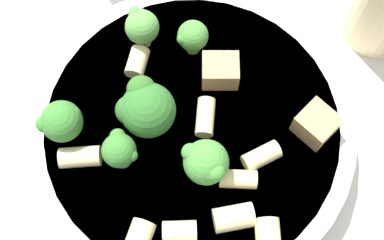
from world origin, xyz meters
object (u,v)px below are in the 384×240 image
at_px(rigatoni_3, 238,179).
at_px(rigatoni_7, 205,117).
at_px(broccoli_floret_0, 193,37).
at_px(rigatoni_0, 139,238).
at_px(broccoli_floret_2, 62,122).
at_px(chicken_chunk_0, 316,124).
at_px(broccoli_floret_4, 120,150).
at_px(pasta_bowl, 192,131).
at_px(rigatoni_1, 268,234).
at_px(broccoli_floret_1, 206,163).
at_px(rigatoni_4, 137,62).
at_px(rigatoni_2, 180,232).
at_px(rigatoni_6, 80,157).
at_px(rigatoni_8, 234,218).
at_px(broccoli_floret_3, 145,108).
at_px(chicken_chunk_1, 220,71).
at_px(broccoli_floret_5, 142,26).
at_px(rigatoni_5, 261,156).

xyz_separation_m(rigatoni_3, rigatoni_7, (-0.05, 0.02, 0.00)).
height_order(broccoli_floret_0, rigatoni_0, broccoli_floret_0).
xyz_separation_m(broccoli_floret_2, chicken_chunk_0, (0.14, 0.11, -0.01)).
bearing_deg(broccoli_floret_4, pasta_bowl, 66.31).
xyz_separation_m(rigatoni_1, rigatoni_7, (-0.08, 0.04, -0.00)).
relative_size(pasta_bowl, broccoli_floret_1, 6.01).
distance_m(broccoli_floret_2, rigatoni_4, 0.08).
xyz_separation_m(rigatoni_0, rigatoni_2, (0.02, 0.02, -0.00)).
height_order(rigatoni_3, rigatoni_6, rigatoni_6).
xyz_separation_m(broccoli_floret_1, broccoli_floret_4, (-0.05, -0.03, -0.00)).
xyz_separation_m(pasta_bowl, rigatoni_8, (0.07, -0.04, 0.02)).
relative_size(broccoli_floret_4, rigatoni_7, 1.27).
distance_m(broccoli_floret_3, chicken_chunk_1, 0.07).
relative_size(rigatoni_1, rigatoni_3, 0.79).
height_order(broccoli_floret_5, rigatoni_6, broccoli_floret_5).
relative_size(broccoli_floret_1, rigatoni_1, 1.99).
xyz_separation_m(broccoli_floret_3, rigatoni_5, (0.08, 0.03, -0.02)).
bearing_deg(rigatoni_3, rigatoni_7, 153.54).
relative_size(broccoli_floret_3, rigatoni_8, 1.71).
bearing_deg(rigatoni_2, broccoli_floret_2, 175.99).
height_order(broccoli_floret_0, chicken_chunk_1, broccoli_floret_0).
xyz_separation_m(broccoli_floret_1, rigatoni_8, (0.04, -0.02, -0.02)).
height_order(pasta_bowl, rigatoni_0, rigatoni_0).
height_order(broccoli_floret_1, rigatoni_5, broccoli_floret_1).
bearing_deg(rigatoni_3, broccoli_floret_1, -157.79).
height_order(rigatoni_6, rigatoni_8, rigatoni_8).
xyz_separation_m(broccoli_floret_3, rigatoni_1, (0.12, -0.02, -0.02)).
bearing_deg(chicken_chunk_0, chicken_chunk_1, -174.53).
distance_m(broccoli_floret_0, rigatoni_7, 0.06).
bearing_deg(broccoli_floret_1, broccoli_floret_2, -158.87).
relative_size(broccoli_floret_5, chicken_chunk_0, 1.36).
bearing_deg(rigatoni_4, rigatoni_8, -21.81).
bearing_deg(rigatoni_4, broccoli_floret_3, -41.15).
relative_size(broccoli_floret_0, chicken_chunk_0, 1.21).
bearing_deg(rigatoni_0, broccoli_floret_3, 125.75).
height_order(rigatoni_1, rigatoni_3, rigatoni_1).
xyz_separation_m(broccoli_floret_4, chicken_chunk_0, (0.10, 0.10, -0.01)).
bearing_deg(rigatoni_8, rigatoni_2, -127.66).
bearing_deg(broccoli_floret_0, rigatoni_6, -93.68).
relative_size(pasta_bowl, broccoli_floret_2, 6.22).
height_order(pasta_bowl, broccoli_floret_2, broccoli_floret_2).
xyz_separation_m(broccoli_floret_4, rigatoni_7, (0.03, 0.06, -0.02)).
distance_m(broccoli_floret_1, rigatoni_6, 0.09).
relative_size(broccoli_floret_2, rigatoni_1, 1.92).
bearing_deg(pasta_bowl, rigatoni_8, -30.43).
bearing_deg(chicken_chunk_0, rigatoni_3, -107.63).
height_order(broccoli_floret_3, broccoli_floret_5, broccoli_floret_3).
height_order(broccoli_floret_0, rigatoni_5, broccoli_floret_0).
height_order(rigatoni_0, rigatoni_2, rigatoni_0).
distance_m(broccoli_floret_5, rigatoni_3, 0.13).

